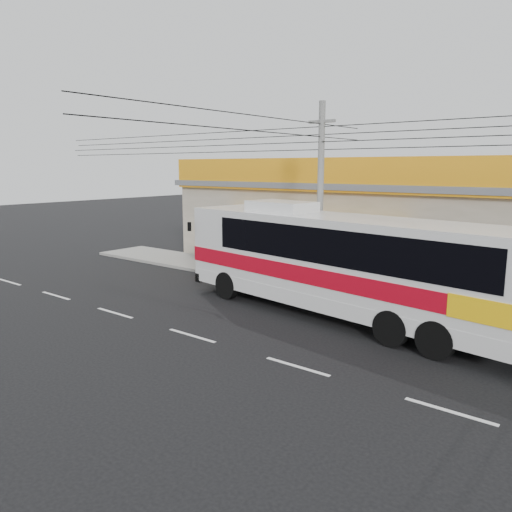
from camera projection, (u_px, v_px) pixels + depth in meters
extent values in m
plane|color=black|center=(243.00, 317.00, 17.71)|extent=(120.00, 120.00, 0.00)
cube|color=gray|center=(328.00, 284.00, 22.33)|extent=(30.00, 3.20, 0.15)
cube|color=gray|center=(383.00, 228.00, 26.30)|extent=(22.00, 8.00, 4.20)
cube|color=slate|center=(385.00, 185.00, 25.90)|extent=(22.60, 8.60, 0.30)
cube|color=orange|center=(348.00, 175.00, 22.62)|extent=(22.00, 0.24, 1.60)
cube|color=#A71009|center=(310.00, 175.00, 23.82)|extent=(9.00, 0.10, 1.20)
cube|color=#1D7C16|center=(503.00, 177.00, 18.63)|extent=(2.40, 0.10, 1.10)
cube|color=#A71009|center=(204.00, 173.00, 28.09)|extent=(3.00, 0.10, 1.10)
cube|color=#D5980B|center=(307.00, 215.00, 24.04)|extent=(10.00, 1.20, 0.37)
cube|color=silver|center=(336.00, 260.00, 17.48)|extent=(13.11, 4.43, 3.11)
cube|color=red|center=(336.00, 271.00, 17.55)|extent=(13.15, 4.48, 0.59)
cube|color=yellow|center=(501.00, 301.00, 13.58)|extent=(2.08, 2.95, 0.64)
cube|color=black|center=(355.00, 243.00, 16.82)|extent=(10.99, 4.18, 1.18)
cube|color=black|center=(221.00, 230.00, 21.91)|extent=(0.50, 2.36, 1.61)
cube|color=silver|center=(281.00, 206.00, 19.08)|extent=(2.75, 1.84, 0.39)
cylinder|color=black|center=(227.00, 285.00, 20.12)|extent=(1.15, 0.49, 1.11)
cylinder|color=black|center=(269.00, 276.00, 21.77)|extent=(1.15, 0.49, 1.11)
cylinder|color=black|center=(436.00, 340.00, 13.79)|extent=(1.15, 0.49, 1.11)
cylinder|color=black|center=(473.00, 321.00, 15.44)|extent=(1.15, 0.49, 1.11)
imported|color=#9C140B|center=(254.00, 266.00, 23.57)|extent=(2.01, 0.87, 1.03)
imported|color=black|center=(240.00, 257.00, 26.19)|extent=(1.59, 0.99, 0.92)
cylinder|color=slate|center=(320.00, 202.00, 19.92)|extent=(0.25, 0.25, 7.79)
cube|color=slate|center=(322.00, 121.00, 19.37)|extent=(1.17, 0.12, 0.12)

